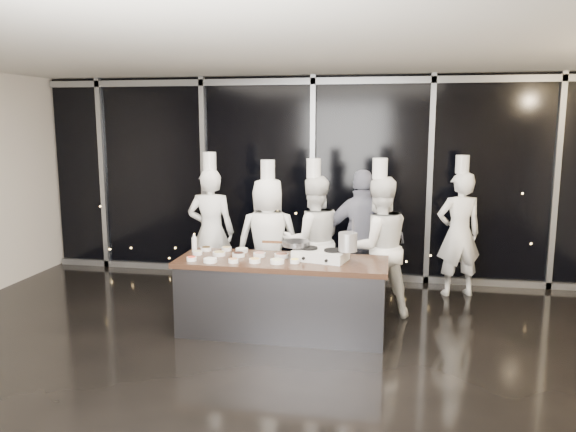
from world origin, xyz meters
name	(u,v)px	position (x,y,z in m)	size (l,w,h in m)	color
ground	(265,364)	(0.00, 0.00, 0.00)	(9.00, 9.00, 0.00)	black
room_shell	(281,148)	(0.18, 0.00, 2.25)	(9.02, 7.02, 3.21)	beige
window_wall	(313,178)	(0.00, 3.43, 1.60)	(8.90, 0.11, 3.20)	black
demo_counter	(282,296)	(0.00, 0.90, 0.45)	(2.46, 0.86, 0.90)	#37373C
stove	(321,255)	(0.45, 0.96, 0.96)	(0.67, 0.50, 0.14)	silver
frying_pan	(295,243)	(0.13, 1.04, 1.07)	(0.60, 0.40, 0.06)	slate
stock_pot	(348,242)	(0.77, 0.88, 1.15)	(0.21, 0.21, 0.21)	silver
prep_bowls	(240,255)	(-0.50, 0.90, 0.93)	(1.34, 0.74, 0.05)	white
squeeze_bottle	(194,243)	(-1.14, 1.08, 1.01)	(0.06, 0.06, 0.23)	silver
chef_far_left	(211,231)	(-1.30, 2.20, 0.94)	(0.71, 0.50, 2.07)	white
chef_left	(268,241)	(-0.39, 1.91, 0.89)	(0.95, 0.72, 1.99)	white
chef_center	(313,241)	(0.21, 2.01, 0.90)	(1.05, 0.93, 2.01)	white
guest	(363,239)	(0.88, 2.06, 0.94)	(1.15, 0.60, 1.87)	#141839
chef_right	(378,247)	(1.09, 1.72, 0.92)	(1.08, 0.98, 2.05)	white
chef_side	(459,233)	(2.20, 2.83, 0.92)	(0.75, 0.60, 2.03)	white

